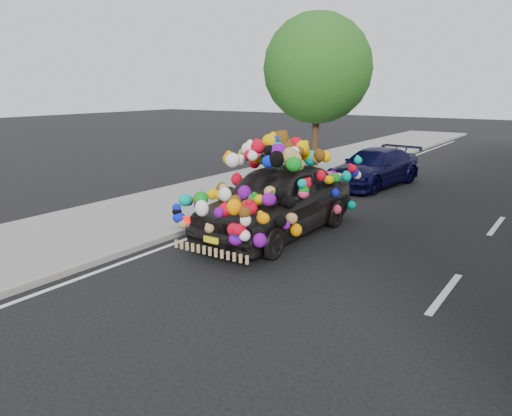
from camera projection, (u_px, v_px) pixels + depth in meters
The scene contains 7 objects.
ground at pixel (264, 254), 10.25m from camera, with size 100.00×100.00×0.00m, color black.
sidewalk at pixel (121, 221), 12.57m from camera, with size 4.00×60.00×0.12m, color gray.
kerb at pixel (179, 233), 11.51m from camera, with size 0.15×60.00×0.13m, color gray.
lane_markings at pixel (445, 293), 8.29m from camera, with size 6.00×50.00×0.01m, color silver, non-canonical shape.
tree_near_sidewalk at pixel (317, 69), 19.01m from camera, with size 4.20×4.20×6.13m.
plush_art_car at pixel (277, 184), 11.38m from camera, with size 2.32×5.02×2.29m.
navy_sedan at pixel (374, 167), 17.20m from camera, with size 1.78×4.38×1.27m, color black.
Camera 1 is at (5.32, -8.15, 3.34)m, focal length 35.00 mm.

